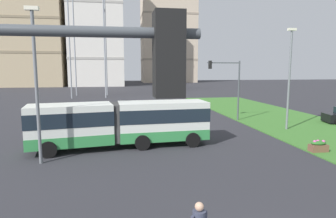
{
  "coord_description": "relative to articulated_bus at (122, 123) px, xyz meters",
  "views": [
    {
      "loc": [
        -4.06,
        -5.75,
        5.21
      ],
      "look_at": [
        -0.47,
        15.94,
        2.2
      ],
      "focal_mm": 31.11,
      "sensor_mm": 36.0,
      "label": 1
    }
  ],
  "objects": [
    {
      "name": "apartment_tower_centre",
      "position": [
        19.62,
        99.3,
        24.3
      ],
      "size": [
        21.27,
        15.41,
        51.86
      ],
      "color": "#C6B299",
      "rests_on": "ground"
    },
    {
      "name": "apartment_tower_westcentre",
      "position": [
        -6.84,
        76.97,
        18.62
      ],
      "size": [
        16.62,
        14.62,
        40.51
      ],
      "color": "silver",
      "rests_on": "ground"
    },
    {
      "name": "flower_planter_3",
      "position": [
        12.16,
        -3.43,
        -1.23
      ],
      "size": [
        1.1,
        0.56,
        0.74
      ],
      "color": "brown",
      "rests_on": "grass_median"
    },
    {
      "name": "streetlight_left",
      "position": [
        -4.5,
        -2.78,
        3.02
      ],
      "size": [
        0.7,
        0.28,
        8.46
      ],
      "color": "slate",
      "rests_on": "ground"
    },
    {
      "name": "transmission_pylon",
      "position": [
        -5.61,
        37.69,
        15.1
      ],
      "size": [
        9.0,
        6.24,
        30.66
      ],
      "color": "gray",
      "rests_on": "ground"
    },
    {
      "name": "articulated_bus",
      "position": [
        0.0,
        0.0,
        0.0
      ],
      "size": [
        12.03,
        3.81,
        3.0
      ],
      "color": "silver",
      "rests_on": "ground"
    },
    {
      "name": "streetlight_median",
      "position": [
        14.06,
        3.24,
        3.07
      ],
      "size": [
        0.7,
        0.28,
        8.57
      ],
      "color": "slate",
      "rests_on": "ground"
    },
    {
      "name": "apartment_tower_west",
      "position": [
        -26.0,
        79.45,
        22.61
      ],
      "size": [
        19.19,
        19.93,
        48.49
      ],
      "color": "tan",
      "rests_on": "ground"
    },
    {
      "name": "traffic_light_far_right",
      "position": [
        10.69,
        8.35,
        2.48
      ],
      "size": [
        3.42,
        0.28,
        6.05
      ],
      "color": "#474C51",
      "rests_on": "ground"
    }
  ]
}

